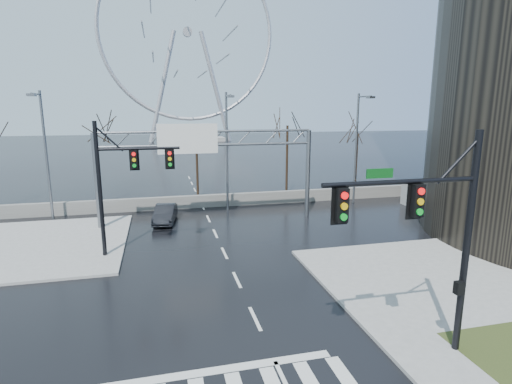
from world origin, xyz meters
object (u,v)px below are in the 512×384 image
object	(u,v)px
signal_mast_far	(120,176)
car	(165,214)
signal_mast_near	(435,226)
ferris_wheel	(188,40)
sign_gantry	(203,156)

from	to	relation	value
signal_mast_far	car	distance (m)	8.38
signal_mast_near	car	distance (m)	21.99
signal_mast_near	ferris_wheel	bearing A→B (deg)	90.08
sign_gantry	ferris_wheel	size ratio (longest dim) A/B	0.32
signal_mast_near	signal_mast_far	size ratio (longest dim) A/B	1.00
sign_gantry	car	size ratio (longest dim) A/B	3.94
sign_gantry	ferris_wheel	world-z (taller)	ferris_wheel
signal_mast_far	ferris_wheel	xyz separation A→B (m)	(10.87, 86.04, 21.30)
signal_mast_far	ferris_wheel	distance (m)	89.30
signal_mast_far	ferris_wheel	bearing A→B (deg)	82.80
signal_mast_near	car	world-z (taller)	signal_mast_near
signal_mast_far	sign_gantry	size ratio (longest dim) A/B	0.49
ferris_wheel	sign_gantry	bearing A→B (deg)	-93.84
sign_gantry	signal_mast_far	bearing A→B (deg)	-132.47
ferris_wheel	car	distance (m)	83.61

